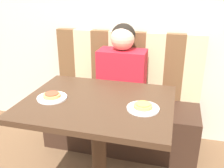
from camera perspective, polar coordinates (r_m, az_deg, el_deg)
wall_back at (r=2.38m, az=4.25°, el=18.16°), size 7.00×0.05×2.60m
booth_seat at (r=2.40m, az=2.13°, el=-9.00°), size 1.39×0.51×0.43m
booth_backrest at (r=2.38m, az=3.46°, el=4.55°), size 1.39×0.08×0.62m
dining_table at (r=1.61m, az=-3.18°, el=-7.31°), size 0.93×0.73×0.77m
person at (r=2.18m, az=2.35°, el=3.85°), size 0.41×0.24×0.72m
plate_left at (r=1.62m, az=-13.53°, el=-3.06°), size 0.19×0.19×0.01m
plate_right at (r=1.46m, az=7.09°, el=-5.55°), size 0.19×0.19×0.01m
pizza_left at (r=1.62m, az=-13.58°, el=-2.49°), size 0.11×0.11×0.03m
pizza_right at (r=1.45m, az=7.13°, el=-4.93°), size 0.11×0.11×0.03m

